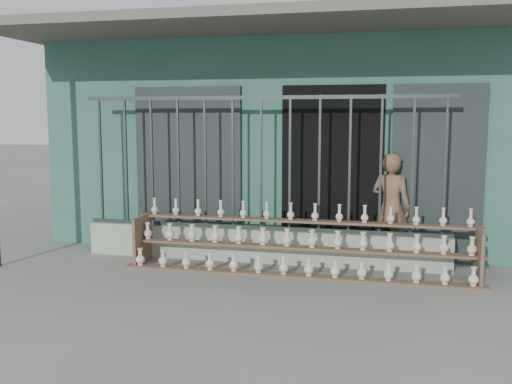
# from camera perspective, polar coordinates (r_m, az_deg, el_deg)

# --- Properties ---
(ground) EXTENTS (60.00, 60.00, 0.00)m
(ground) POSITION_cam_1_polar(r_m,az_deg,el_deg) (6.64, -1.97, -9.69)
(ground) COLOR slate
(workshop_building) EXTENTS (7.40, 6.60, 3.21)m
(workshop_building) POSITION_cam_1_polar(r_m,az_deg,el_deg) (10.49, 4.02, 5.61)
(workshop_building) COLOR #2D6051
(workshop_building) RESTS_ON ground
(parapet_wall) EXTENTS (5.00, 0.20, 0.45)m
(parapet_wall) POSITION_cam_1_polar(r_m,az_deg,el_deg) (7.81, 0.50, -5.37)
(parapet_wall) COLOR #9FAF96
(parapet_wall) RESTS_ON ground
(security_fence) EXTENTS (5.00, 0.04, 1.80)m
(security_fence) POSITION_cam_1_polar(r_m,az_deg,el_deg) (7.63, 0.51, 2.88)
(security_fence) COLOR #283330
(security_fence) RESTS_ON parapet_wall
(shelf_rack) EXTENTS (4.50, 0.68, 0.85)m
(shelf_rack) POSITION_cam_1_polar(r_m,az_deg,el_deg) (7.27, 4.35, -5.23)
(shelf_rack) COLOR brown
(shelf_rack) RESTS_ON ground
(elderly_woman) EXTENTS (0.64, 0.53, 1.50)m
(elderly_woman) POSITION_cam_1_polar(r_m,az_deg,el_deg) (7.91, 13.32, -1.53)
(elderly_woman) COLOR brown
(elderly_woman) RESTS_ON ground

